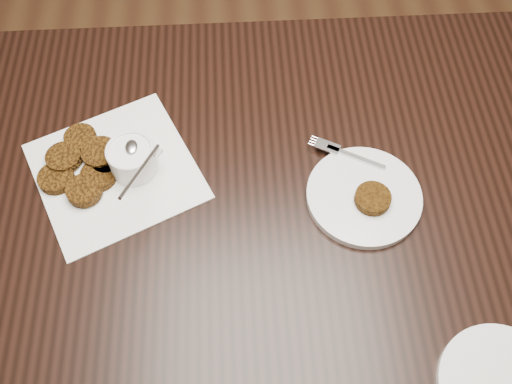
% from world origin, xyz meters
% --- Properties ---
extents(floor, '(4.00, 4.00, 0.00)m').
position_xyz_m(floor, '(0.00, 0.00, 0.00)').
color(floor, brown).
rests_on(floor, ground).
extents(table, '(1.39, 0.90, 0.75)m').
position_xyz_m(table, '(0.06, 0.02, 0.38)').
color(table, black).
rests_on(table, floor).
extents(napkin, '(0.37, 0.37, 0.00)m').
position_xyz_m(napkin, '(-0.30, 0.09, 0.75)').
color(napkin, white).
rests_on(napkin, table).
extents(sauce_ramekin, '(0.14, 0.14, 0.12)m').
position_xyz_m(sauce_ramekin, '(-0.27, 0.09, 0.81)').
color(sauce_ramekin, white).
rests_on(sauce_ramekin, napkin).
extents(patty_cluster, '(0.23, 0.23, 0.02)m').
position_xyz_m(patty_cluster, '(-0.35, 0.10, 0.76)').
color(patty_cluster, '#5E3A0C').
rests_on(patty_cluster, napkin).
extents(plate_with_patty, '(0.28, 0.28, 0.03)m').
position_xyz_m(plate_with_patty, '(0.15, 0.01, 0.76)').
color(plate_with_patty, silver).
rests_on(plate_with_patty, table).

